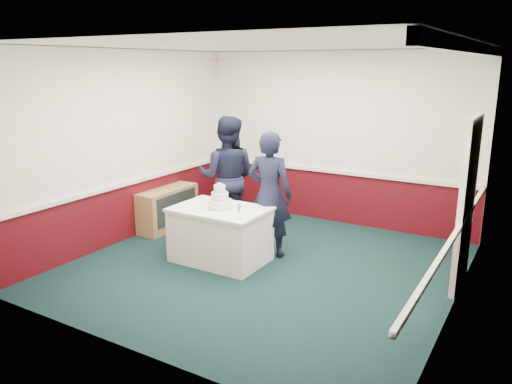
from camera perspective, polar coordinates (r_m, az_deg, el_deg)
The scene contains 9 objects.
ground at distance 7.10m, azimuth 0.85°, elevation -8.52°, with size 5.00×5.00×0.00m, color #132E2F.
room_shell at distance 7.08m, azimuth 3.96°, elevation 7.89°, with size 5.00×5.00×3.00m.
sideboard at distance 8.74m, azimuth -10.01°, elevation -1.86°, with size 0.41×1.20×0.70m.
cake_table at distance 7.20m, azimuth -4.08°, elevation -4.81°, with size 1.32×0.92×0.79m.
wedding_cake at distance 7.05m, azimuth -4.15°, elevation -0.98°, with size 0.35×0.35×0.36m.
cake_knife at distance 6.94m, azimuth -5.28°, elevation -2.18°, with size 0.01×0.22×0.01m, color silver.
champagne_flute at distance 6.55m, azimuth -1.96°, elevation -1.90°, with size 0.05×0.05×0.21m.
person_man at distance 8.08m, azimuth -3.30°, elevation 1.68°, with size 0.96×0.75×1.98m, color black.
person_woman at distance 7.26m, azimuth 1.57°, elevation -0.25°, with size 0.68×0.44×1.86m, color black.
Camera 1 is at (3.25, -5.67, 2.76)m, focal length 35.00 mm.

